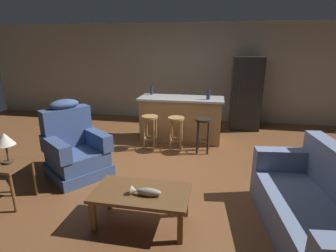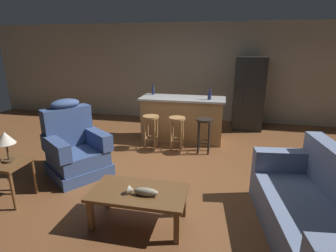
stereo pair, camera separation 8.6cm
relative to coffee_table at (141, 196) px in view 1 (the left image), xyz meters
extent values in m
plane|color=brown|center=(0.04, 1.60, -0.36)|extent=(12.00, 12.00, 0.00)
cube|color=#A89E89|center=(0.04, 4.72, 0.94)|extent=(12.00, 0.05, 2.60)
cube|color=brown|center=(0.00, 0.00, 0.04)|extent=(1.10, 0.60, 0.04)
cube|color=brown|center=(-0.49, -0.24, -0.17)|extent=(0.06, 0.06, 0.38)
cube|color=brown|center=(0.49, -0.24, -0.17)|extent=(0.06, 0.06, 0.38)
cube|color=brown|center=(-0.49, 0.24, -0.17)|extent=(0.06, 0.06, 0.38)
cube|color=brown|center=(0.49, 0.24, -0.17)|extent=(0.06, 0.06, 0.38)
cube|color=#4C3823|center=(0.11, -0.07, 0.06)|extent=(0.22, 0.07, 0.01)
ellipsoid|color=#9E937F|center=(0.11, -0.07, 0.10)|extent=(0.28, 0.09, 0.09)
cone|color=#9E937F|center=(-0.06, -0.07, 0.10)|extent=(0.06, 0.10, 0.10)
cube|color=#707FA3|center=(1.85, 0.07, -0.26)|extent=(1.05, 1.98, 0.20)
cube|color=#707FA3|center=(1.85, 0.07, -0.05)|extent=(1.05, 1.98, 0.22)
cube|color=#707FA3|center=(1.75, 0.91, 0.20)|extent=(0.86, 0.29, 0.28)
cube|color=#384C7A|center=(-1.34, 0.98, -0.27)|extent=(1.17, 1.17, 0.18)
cube|color=#384C7A|center=(-1.34, 0.98, -0.06)|extent=(1.09, 1.08, 0.24)
cube|color=#384C7A|center=(-1.58, 1.16, 0.38)|extent=(0.64, 0.75, 0.64)
ellipsoid|color=#384C7A|center=(-1.58, 1.16, 0.76)|extent=(0.49, 0.53, 0.16)
cube|color=#384C7A|center=(-1.13, 1.23, 0.19)|extent=(0.75, 0.62, 0.26)
cube|color=#384C7A|center=(-1.52, 0.70, 0.19)|extent=(0.75, 0.62, 0.26)
cube|color=brown|center=(-1.82, 0.11, 0.18)|extent=(0.48, 0.48, 0.04)
cylinder|color=brown|center=(-1.62, -0.09, -0.10)|extent=(0.04, 0.04, 0.52)
cylinder|color=brown|center=(-2.02, 0.31, -0.10)|extent=(0.04, 0.04, 0.52)
cylinder|color=brown|center=(-1.62, 0.31, -0.10)|extent=(0.04, 0.04, 0.52)
cylinder|color=#4C3823|center=(-1.80, 0.12, 0.21)|extent=(0.14, 0.14, 0.03)
cylinder|color=#4C3823|center=(-1.80, 0.12, 0.34)|extent=(0.02, 0.02, 0.22)
cone|color=beige|center=(-1.80, 0.12, 0.53)|extent=(0.24, 0.24, 0.16)
cube|color=#AD7F4C|center=(0.04, 2.95, 0.09)|extent=(1.71, 0.63, 0.91)
cube|color=#B2B2B2|center=(0.04, 2.95, 0.57)|extent=(1.80, 0.70, 0.04)
cylinder|color=#A87A47|center=(-0.49, 2.32, 0.30)|extent=(0.32, 0.32, 0.04)
torus|color=#A87A47|center=(-0.49, 2.32, -0.14)|extent=(0.23, 0.23, 0.02)
cylinder|color=#A87A47|center=(-0.59, 2.22, -0.04)|extent=(0.04, 0.04, 0.64)
cylinder|color=#A87A47|center=(-0.39, 2.22, -0.04)|extent=(0.04, 0.04, 0.64)
cylinder|color=#A87A47|center=(-0.59, 2.42, -0.04)|extent=(0.04, 0.04, 0.64)
cylinder|color=#A87A47|center=(-0.39, 2.42, -0.04)|extent=(0.04, 0.04, 0.64)
cylinder|color=#A87A47|center=(0.04, 2.32, 0.30)|extent=(0.32, 0.32, 0.04)
torus|color=#A87A47|center=(0.04, 2.32, -0.14)|extent=(0.23, 0.23, 0.02)
cylinder|color=#A87A47|center=(-0.06, 2.22, -0.04)|extent=(0.04, 0.04, 0.64)
cylinder|color=#A87A47|center=(0.14, 2.22, -0.04)|extent=(0.04, 0.04, 0.64)
cylinder|color=#A87A47|center=(-0.06, 2.42, -0.04)|extent=(0.04, 0.04, 0.64)
cylinder|color=#A87A47|center=(0.14, 2.42, -0.04)|extent=(0.04, 0.04, 0.64)
cylinder|color=black|center=(0.57, 2.32, 0.30)|extent=(0.32, 0.32, 0.04)
torus|color=black|center=(0.57, 2.32, -0.14)|extent=(0.23, 0.23, 0.02)
cylinder|color=black|center=(0.47, 2.22, -0.04)|extent=(0.04, 0.04, 0.64)
cylinder|color=black|center=(0.67, 2.22, -0.04)|extent=(0.04, 0.04, 0.64)
cylinder|color=black|center=(0.47, 2.42, -0.04)|extent=(0.04, 0.04, 0.64)
cylinder|color=black|center=(0.67, 2.42, -0.04)|extent=(0.04, 0.04, 0.64)
cube|color=black|center=(1.49, 4.15, 0.52)|extent=(0.70, 0.66, 1.76)
cylinder|color=#333338|center=(1.30, 3.80, 0.60)|extent=(0.02, 0.02, 0.50)
cylinder|color=#23284C|center=(0.61, 2.84, 0.67)|extent=(0.08, 0.08, 0.17)
cylinder|color=#23284C|center=(0.61, 2.84, 0.80)|extent=(0.03, 0.03, 0.07)
cylinder|color=#23284C|center=(-0.67, 3.17, 0.67)|extent=(0.06, 0.06, 0.17)
cylinder|color=#23284C|center=(-0.67, 3.17, 0.80)|extent=(0.02, 0.02, 0.07)
camera|label=1|loc=(0.79, -2.53, 1.65)|focal=28.00mm
camera|label=2|loc=(0.88, -2.51, 1.65)|focal=28.00mm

